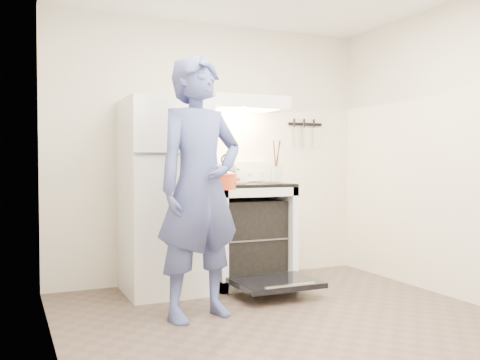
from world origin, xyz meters
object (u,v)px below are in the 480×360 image
dutch_oven (220,182)px  refrigerator (165,196)px  tea_kettle (227,168)px  person (200,188)px  stove_body (247,235)px

dutch_oven → refrigerator: bearing=125.4°
tea_kettle → person: person is taller
person → dutch_oven: (0.32, 0.39, 0.02)m
tea_kettle → person: 1.24m
refrigerator → stove_body: 0.90m
refrigerator → tea_kettle: 0.73m
stove_body → dutch_oven: (-0.47, -0.50, 0.52)m
tea_kettle → dutch_oven: 0.74m
tea_kettle → stove_body: bearing=-47.7°
refrigerator → dutch_oven: (0.34, -0.48, 0.13)m
stove_body → tea_kettle: (-0.14, 0.15, 0.63)m
tea_kettle → person: (-0.65, -1.05, -0.12)m
stove_body → tea_kettle: tea_kettle is taller
stove_body → person: 1.30m
refrigerator → dutch_oven: refrigerator is taller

